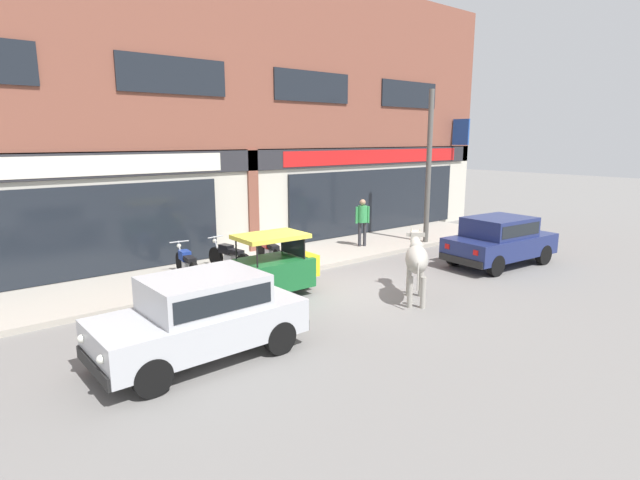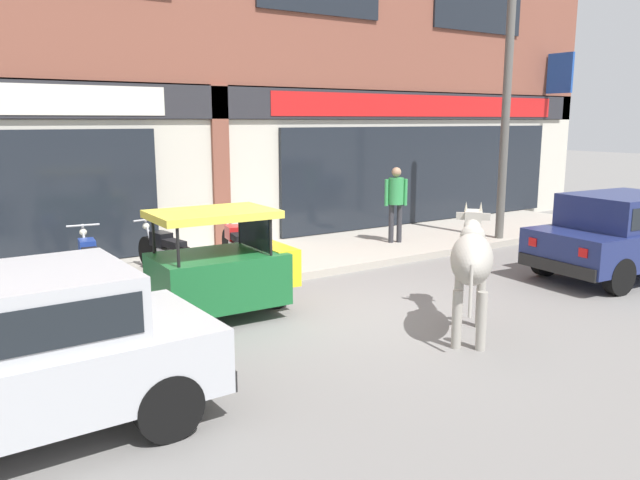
% 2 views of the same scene
% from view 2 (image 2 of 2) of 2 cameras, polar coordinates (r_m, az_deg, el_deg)
% --- Properties ---
extents(ground_plane, '(90.00, 90.00, 0.00)m').
position_cam_2_polar(ground_plane, '(8.93, 5.33, -6.80)').
color(ground_plane, slate).
extents(sidewalk, '(19.00, 2.93, 0.14)m').
position_cam_2_polar(sidewalk, '(11.87, -5.88, -1.99)').
color(sidewalk, '#A8A093').
rests_on(sidewalk, ground).
extents(shop_building, '(23.00, 1.40, 9.06)m').
position_cam_2_polar(shop_building, '(13.22, -9.93, 17.73)').
color(shop_building, brown).
rests_on(shop_building, ground).
extents(cow, '(1.72, 1.62, 1.61)m').
position_cam_2_polar(cow, '(8.06, 13.70, -1.61)').
color(cow, '#9E998E').
rests_on(cow, ground).
extents(car_0, '(3.64, 1.68, 1.46)m').
position_cam_2_polar(car_0, '(5.88, -26.80, -9.10)').
color(car_0, black).
rests_on(car_0, ground).
extents(car_1, '(3.71, 1.87, 1.46)m').
position_cam_2_polar(car_1, '(12.04, 26.15, 0.74)').
color(car_1, black).
rests_on(car_1, ground).
extents(auto_rickshaw, '(2.01, 1.21, 1.52)m').
position_cam_2_polar(auto_rickshaw, '(8.68, -8.90, -2.87)').
color(auto_rickshaw, black).
rests_on(auto_rickshaw, ground).
extents(motorcycle_0, '(0.57, 1.81, 0.88)m').
position_cam_2_polar(motorcycle_0, '(10.53, -20.38, -1.77)').
color(motorcycle_0, black).
rests_on(motorcycle_0, sidewalk).
extents(motorcycle_1, '(0.55, 1.80, 0.88)m').
position_cam_2_polar(motorcycle_1, '(10.87, -13.94, -1.01)').
color(motorcycle_1, black).
rests_on(motorcycle_1, sidewalk).
extents(motorcycle_2, '(0.66, 1.79, 0.88)m').
position_cam_2_polar(motorcycle_2, '(11.25, -7.73, -0.40)').
color(motorcycle_2, black).
rests_on(motorcycle_2, sidewalk).
extents(pedestrian, '(0.47, 0.32, 1.60)m').
position_cam_2_polar(pedestrian, '(13.28, 6.95, 3.97)').
color(pedestrian, '#2D2D33').
rests_on(pedestrian, sidewalk).
extents(utility_pole, '(0.18, 0.18, 5.22)m').
position_cam_2_polar(utility_pole, '(14.16, 16.60, 10.62)').
color(utility_pole, '#595651').
rests_on(utility_pole, sidewalk).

